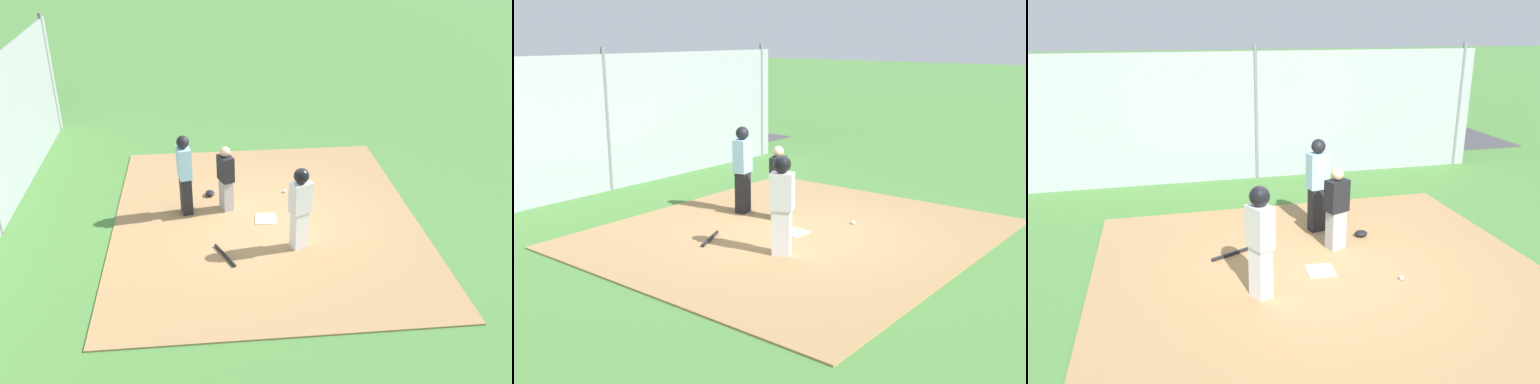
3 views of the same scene
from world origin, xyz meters
TOP-DOWN VIEW (x-y plane):
  - ground_plane at (0.00, 0.00)m, footprint 140.00×140.00m
  - dirt_infield at (0.00, 0.00)m, footprint 7.20×6.40m
  - home_plate at (0.00, 0.00)m, footprint 0.47×0.47m
  - catcher at (-0.53, -0.80)m, footprint 0.45×0.38m
  - umpire at (-0.45, -1.67)m, footprint 0.43×0.34m
  - runner at (1.09, 0.53)m, footprint 0.40×0.45m
  - baseball_bat at (1.31, -0.93)m, footprint 0.76×0.39m
  - catcher_mask at (-1.16, -1.16)m, footprint 0.24×0.20m
  - baseball at (-1.15, 0.58)m, footprint 0.07×0.07m

SIDE VIEW (x-z plane):
  - ground_plane at x=0.00m, z-range 0.00..0.00m
  - dirt_infield at x=0.00m, z-range 0.00..0.03m
  - home_plate at x=0.00m, z-range 0.03..0.05m
  - baseball_bat at x=1.31m, z-range 0.03..0.09m
  - baseball at x=-1.15m, z-range 0.03..0.10m
  - catcher_mask at x=-1.16m, z-range 0.03..0.15m
  - catcher at x=-0.53m, z-range 0.05..1.53m
  - umpire at x=-0.45m, z-range 0.08..1.88m
  - runner at x=1.09m, z-range 0.16..1.86m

